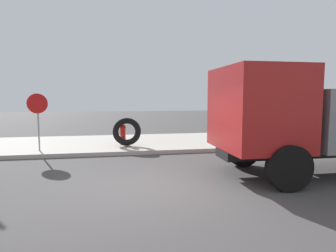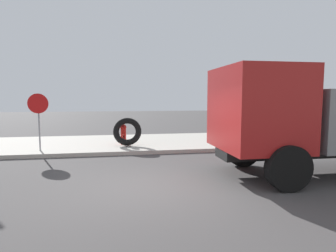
{
  "view_description": "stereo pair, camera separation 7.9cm",
  "coord_description": "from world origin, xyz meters",
  "px_view_note": "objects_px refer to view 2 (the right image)",
  "views": [
    {
      "loc": [
        -0.88,
        -6.81,
        2.19
      ],
      "look_at": [
        0.9,
        2.85,
        1.21
      ],
      "focal_mm": 30.51,
      "sensor_mm": 36.0,
      "label": 1
    },
    {
      "loc": [
        -0.81,
        -6.83,
        2.19
      ],
      "look_at": [
        0.9,
        2.85,
        1.21
      ],
      "focal_mm": 30.51,
      "sensor_mm": 36.0,
      "label": 2
    }
  ],
  "objects_px": {
    "fire_hydrant": "(123,134)",
    "stop_sign": "(38,111)",
    "loose_tire": "(127,131)",
    "dump_truck_gray": "(332,118)"
  },
  "relations": [
    {
      "from": "dump_truck_gray",
      "to": "loose_tire",
      "type": "bearing_deg",
      "value": 138.43
    },
    {
      "from": "stop_sign",
      "to": "dump_truck_gray",
      "type": "relative_size",
      "value": 0.31
    },
    {
      "from": "fire_hydrant",
      "to": "dump_truck_gray",
      "type": "distance_m",
      "value": 7.94
    },
    {
      "from": "loose_tire",
      "to": "stop_sign",
      "type": "height_order",
      "value": "stop_sign"
    },
    {
      "from": "fire_hydrant",
      "to": "stop_sign",
      "type": "relative_size",
      "value": 0.4
    },
    {
      "from": "fire_hydrant",
      "to": "loose_tire",
      "type": "height_order",
      "value": "loose_tire"
    },
    {
      "from": "loose_tire",
      "to": "stop_sign",
      "type": "distance_m",
      "value": 3.55
    },
    {
      "from": "fire_hydrant",
      "to": "stop_sign",
      "type": "distance_m",
      "value": 3.51
    },
    {
      "from": "loose_tire",
      "to": "dump_truck_gray",
      "type": "xyz_separation_m",
      "value": [
        5.63,
        -5.0,
        0.85
      ]
    },
    {
      "from": "fire_hydrant",
      "to": "loose_tire",
      "type": "xyz_separation_m",
      "value": [
        0.16,
        -0.35,
        0.14
      ]
    }
  ]
}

